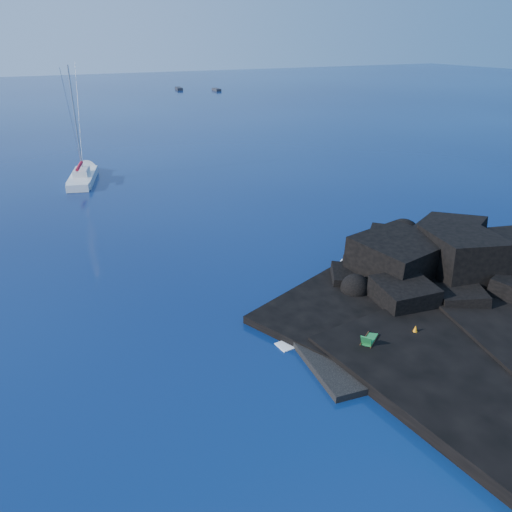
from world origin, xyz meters
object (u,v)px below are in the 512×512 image
(sunbather, at_px, (375,346))
(marker_cone, at_px, (415,331))
(distant_boat_a, at_px, (179,90))
(sailboat, at_px, (84,181))
(distant_boat_b, at_px, (217,91))
(deck_chair, at_px, (370,336))

(sunbather, bearing_deg, marker_cone, -20.22)
(sunbather, distance_m, distant_boat_a, 131.22)
(sailboat, distance_m, distant_boat_a, 96.30)
(distant_boat_a, relative_size, distant_boat_b, 1.08)
(sailboat, distance_m, sunbather, 40.37)
(marker_cone, xyz_separation_m, distant_boat_a, (28.86, 127.43, -0.67))
(distant_boat_a, bearing_deg, distant_boat_b, -30.29)
(sunbather, height_order, marker_cone, marker_cone)
(marker_cone, bearing_deg, sailboat, 104.97)
(deck_chair, bearing_deg, distant_boat_a, 41.21)
(deck_chair, bearing_deg, sailboat, 66.65)
(sunbather, height_order, distant_boat_b, sunbather)
(sailboat, relative_size, deck_chair, 8.34)
(sailboat, xyz_separation_m, marker_cone, (10.58, -39.58, 0.67))
(sailboat, xyz_separation_m, distant_boat_a, (39.44, 87.85, 0.00))
(distant_boat_b, bearing_deg, marker_cone, -103.40)
(marker_cone, relative_size, distant_boat_a, 0.13)
(distant_boat_a, bearing_deg, sunbather, -95.69)
(distant_boat_a, bearing_deg, marker_cone, -94.60)
(sunbather, xyz_separation_m, distant_boat_b, (40.14, 120.46, -0.51))
(deck_chair, bearing_deg, marker_cone, -43.94)
(sailboat, height_order, sunbather, sailboat)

